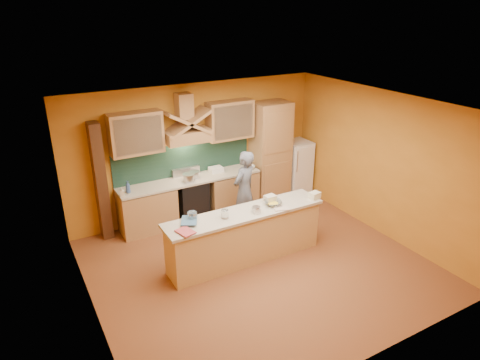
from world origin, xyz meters
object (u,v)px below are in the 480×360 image
person (244,190)px  kitchen_scale (256,210)px  stove (191,199)px  fridge (296,168)px  mixing_bowl (273,203)px

person → kitchen_scale: 1.26m
stove → fridge: size_ratio=0.69×
stove → mixing_bowl: (0.77, -1.91, 0.53)m
fridge → kitchen_scale: fridge is taller
stove → mixing_bowl: 2.12m
fridge → person: size_ratio=0.80×
person → kitchen_scale: size_ratio=13.99×
fridge → mixing_bowl: 2.74m
fridge → kitchen_scale: 3.13m
person → kitchen_scale: person is taller
mixing_bowl → person: bearing=89.1°
stove → fridge: fridge is taller
kitchen_scale → mixing_bowl: kitchen_scale is taller
kitchen_scale → mixing_bowl: size_ratio=0.39×
person → kitchen_scale: (-0.44, -1.17, 0.18)m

